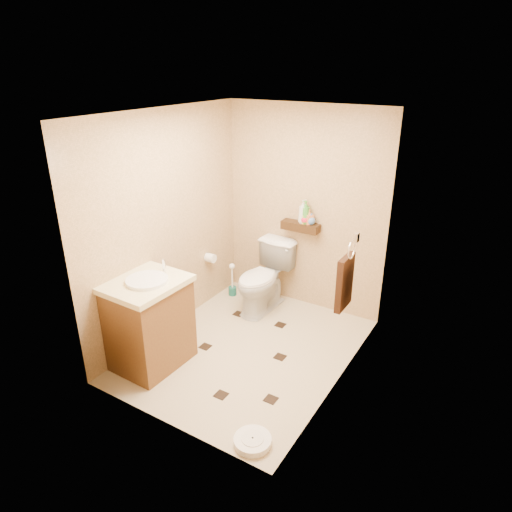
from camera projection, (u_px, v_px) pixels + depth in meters
The scene contains 20 objects.
ground at pixel (248, 349), 4.81m from camera, with size 2.50×2.50×0.00m, color tan.
wall_back at pixel (304, 210), 5.32m from camera, with size 2.00×0.04×2.40m, color tan.
wall_front at pixel (156, 298), 3.36m from camera, with size 2.00×0.04×2.40m, color tan.
wall_left at pixel (167, 226), 4.81m from camera, with size 0.04×2.50×2.40m, color tan.
wall_right at pixel (346, 267), 3.86m from camera, with size 0.04×2.50×2.40m, color tan.
ceiling at pixel (246, 113), 3.86m from camera, with size 2.00×2.50×0.02m, color white.
wall_shelf at pixel (300, 227), 5.33m from camera, with size 0.46×0.14×0.10m, color #35210E.
floor_accents at pixel (249, 353), 4.75m from camera, with size 1.19×1.44×0.01m.
toilet at pixel (263, 278), 5.45m from camera, with size 0.46×0.81×0.83m, color white.
vanity at pixel (150, 322), 4.43m from camera, with size 0.63×0.76×1.05m.
bathroom_scale at pixel (253, 441), 3.62m from camera, with size 0.40×0.40×0.06m.
toilet_brush at pixel (232, 284), 5.87m from camera, with size 0.10×0.10×0.44m.
towel_ring at pixel (345, 280), 4.20m from camera, with size 0.12×0.30×0.76m.
toilet_paper at pixel (210, 258), 5.53m from camera, with size 0.12×0.11×0.12m.
bottle_a at pixel (303, 212), 5.24m from camera, with size 0.11×0.11×0.28m, color beige.
bottle_b at pixel (305, 217), 5.25m from camera, with size 0.07×0.07×0.16m, color yellow.
bottle_c at pixel (305, 217), 5.25m from camera, with size 0.12×0.12×0.15m, color red.
bottle_d at pixel (306, 212), 5.23m from camera, with size 0.11×0.11×0.27m, color #3D9230.
bottle_e at pixel (309, 217), 5.22m from camera, with size 0.08×0.08×0.17m, color #D77C47.
bottle_f at pixel (311, 219), 5.22m from camera, with size 0.10×0.10×0.13m, color #4C78BE.
Camera 1 is at (2.17, -3.40, 2.81)m, focal length 32.00 mm.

